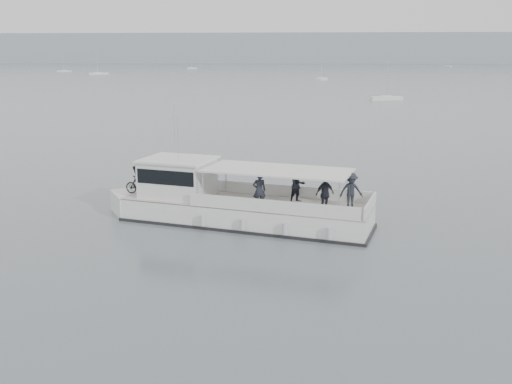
{
  "coord_description": "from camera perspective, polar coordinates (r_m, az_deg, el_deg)",
  "views": [
    {
      "loc": [
        6.93,
        -26.09,
        8.08
      ],
      "look_at": [
        5.12,
        0.73,
        1.6
      ],
      "focal_mm": 40.0,
      "sensor_mm": 36.0,
      "label": 1
    }
  ],
  "objects": [
    {
      "name": "ground",
      "position": [
        28.18,
        -10.57,
        -3.35
      ],
      "size": [
        1400.0,
        1400.0,
        0.0
      ],
      "primitive_type": "plane",
      "color": "#535B62",
      "rests_on": "ground"
    },
    {
      "name": "moored_fleet",
      "position": [
        225.27,
        -0.33,
        11.6
      ],
      "size": [
        392.65,
        354.41,
        10.43
      ],
      "color": "white",
      "rests_on": "ground"
    },
    {
      "name": "headland",
      "position": [
        586.16,
        3.27,
        14.12
      ],
      "size": [
        1400.0,
        90.0,
        28.0
      ],
      "primitive_type": "cube",
      "color": "#939EA8",
      "rests_on": "ground"
    },
    {
      "name": "tour_boat",
      "position": [
        28.27,
        -3.32,
        -1.07
      ],
      "size": [
        13.81,
        6.53,
        5.81
      ],
      "rotation": [
        0.0,
        0.0,
        -0.27
      ],
      "color": "white",
      "rests_on": "ground"
    }
  ]
}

